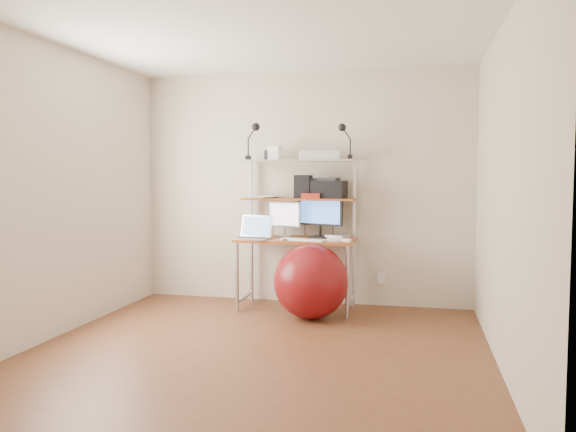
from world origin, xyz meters
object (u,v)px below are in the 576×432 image
object	(u,v)px
exercise_ball	(311,282)
monitor_black	(320,213)
monitor_silver	(285,217)
laptop	(255,234)
printer	(324,189)

from	to	relation	value
exercise_ball	monitor_black	bearing A→B (deg)	89.26
monitor_silver	exercise_ball	xyz separation A→B (m)	(0.37, -0.48, -0.59)
monitor_silver	monitor_black	xyz separation A→B (m)	(0.38, -0.00, 0.05)
laptop	exercise_ball	size ratio (longest dim) A/B	0.53
monitor_black	laptop	world-z (taller)	monitor_black
laptop	printer	size ratio (longest dim) A/B	0.81
monitor_black	exercise_ball	distance (m)	0.80
monitor_silver	laptop	xyz separation A→B (m)	(-0.25, -0.27, -0.16)
monitor_black	monitor_silver	bearing A→B (deg)	-161.32
monitor_silver	laptop	distance (m)	0.40
monitor_silver	exercise_ball	world-z (taller)	monitor_silver
monitor_black	laptop	size ratio (longest dim) A/B	1.34
monitor_silver	laptop	world-z (taller)	monitor_silver
monitor_silver	laptop	size ratio (longest dim) A/B	1.03
laptop	monitor_black	bearing A→B (deg)	32.19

